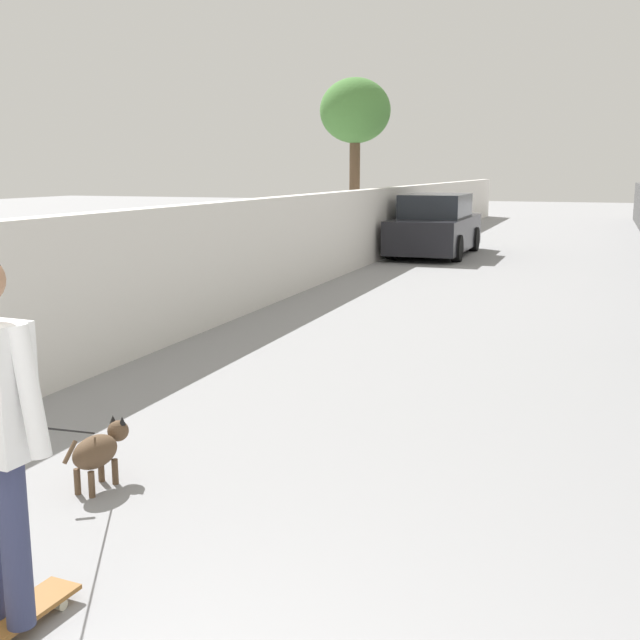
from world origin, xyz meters
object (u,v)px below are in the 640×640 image
Objects in this scene: skateboard at (7,624)px; dog at (98,450)px; car_near at (435,227)px; tree_left_mid at (355,114)px.

skateboard is 0.42× the size of dog.
car_near is at bearing 3.00° from dog.
tree_left_mid is at bearing 12.00° from skateboard.
tree_left_mid is 1.06× the size of car_near.
skateboard is at bearing -175.17° from car_near.
dog is at bearing -168.99° from tree_left_mid.
tree_left_mid is 5.55× the size of skateboard.
skateboard is at bearing -158.70° from dog.
car_near reaches higher than dog.
tree_left_mid reaches higher than dog.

